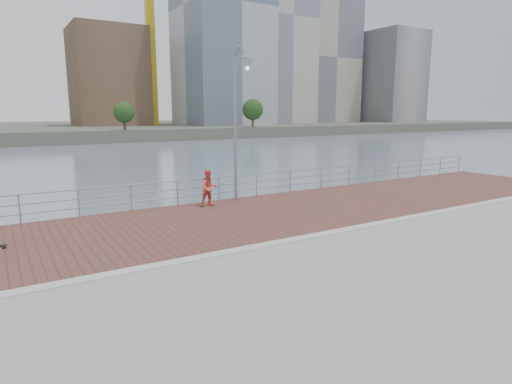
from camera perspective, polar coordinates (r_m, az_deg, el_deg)
water at (r=14.54m, az=4.25°, el=-14.17°), size 400.00×400.00×0.00m
seawall at (r=10.88m, az=20.68°, el=-18.00°), size 40.00×24.00×2.00m
brick_lane at (r=16.76m, az=-2.86°, el=-3.47°), size 40.00×6.80×0.02m
curb at (r=13.81m, az=4.36°, el=-6.50°), size 40.00×0.40×0.06m
far_shore at (r=133.49m, az=-28.37°, el=7.31°), size 320.00×95.00×2.50m
guardrail at (r=19.60m, az=-7.65°, el=0.56°), size 39.06×0.06×1.13m
street_lamp at (r=19.18m, az=-2.10°, el=12.40°), size 0.48×1.40×6.59m
bystander at (r=18.74m, az=-6.28°, el=0.54°), size 0.83×0.68×1.61m
skyline at (r=122.04m, az=-14.45°, el=19.62°), size 233.00×41.00×63.79m
shoreline_trees at (r=87.94m, az=-27.48°, el=9.46°), size 109.47×4.91×6.55m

